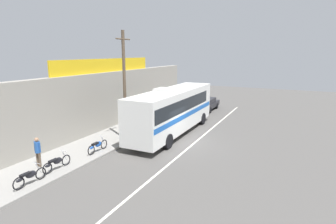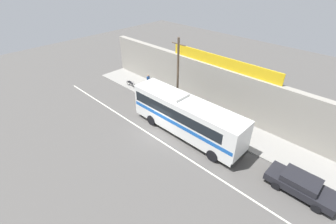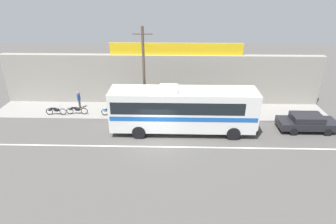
% 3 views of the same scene
% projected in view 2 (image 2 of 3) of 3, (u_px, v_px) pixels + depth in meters
% --- Properties ---
extents(ground_plane, '(70.00, 70.00, 0.00)m').
position_uv_depth(ground_plane, '(159.00, 132.00, 22.56)').
color(ground_plane, '#4F4C49').
extents(sidewalk_slab, '(30.00, 3.60, 0.14)m').
position_uv_depth(sidewalk_slab, '(193.00, 111.00, 25.66)').
color(sidewalk_slab, gray).
rests_on(sidewalk_slab, ground_plane).
extents(storefront_facade, '(30.00, 0.70, 4.80)m').
position_uv_depth(storefront_facade, '(207.00, 85.00, 25.70)').
color(storefront_facade, gray).
rests_on(storefront_facade, ground_plane).
extents(storefront_billboard, '(12.17, 0.12, 1.10)m').
position_uv_depth(storefront_billboard, '(222.00, 62.00, 23.29)').
color(storefront_billboard, gold).
rests_on(storefront_billboard, storefront_facade).
extents(road_center_stripe, '(30.00, 0.14, 0.01)m').
position_uv_depth(road_center_stripe, '(153.00, 136.00, 22.07)').
color(road_center_stripe, silver).
rests_on(road_center_stripe, ground_plane).
extents(intercity_bus, '(11.29, 2.61, 3.78)m').
position_uv_depth(intercity_bus, '(186.00, 115.00, 21.28)').
color(intercity_bus, silver).
rests_on(intercity_bus, ground_plane).
extents(parked_car, '(4.55, 1.92, 1.37)m').
position_uv_depth(parked_car, '(301.00, 185.00, 16.38)').
color(parked_car, black).
rests_on(parked_car, ground_plane).
extents(utility_pole, '(1.60, 0.22, 7.76)m').
position_uv_depth(utility_pole, '(178.00, 76.00, 23.41)').
color(utility_pole, brown).
rests_on(utility_pole, sidewalk_slab).
extents(motorcycle_black, '(1.87, 0.56, 0.94)m').
position_uv_depth(motorcycle_black, '(158.00, 97.00, 27.21)').
color(motorcycle_black, black).
rests_on(motorcycle_black, sidewalk_slab).
extents(motorcycle_green, '(1.91, 0.56, 0.94)m').
position_uv_depth(motorcycle_green, '(142.00, 88.00, 29.17)').
color(motorcycle_green, black).
rests_on(motorcycle_green, sidewalk_slab).
extents(motorcycle_blue, '(1.84, 0.56, 0.94)m').
position_uv_depth(motorcycle_blue, '(131.00, 83.00, 30.13)').
color(motorcycle_blue, black).
rests_on(motorcycle_blue, sidewalk_slab).
extents(pedestrian_by_curb, '(0.30, 0.48, 1.69)m').
position_uv_depth(pedestrian_by_curb, '(238.00, 123.00, 21.87)').
color(pedestrian_by_curb, black).
rests_on(pedestrian_by_curb, sidewalk_slab).
extents(pedestrian_far_left, '(0.30, 0.48, 1.65)m').
position_uv_depth(pedestrian_far_left, '(200.00, 107.00, 24.35)').
color(pedestrian_far_left, black).
rests_on(pedestrian_far_left, sidewalk_slab).
extents(pedestrian_far_right, '(0.30, 0.48, 1.69)m').
position_uv_depth(pedestrian_far_right, '(148.00, 80.00, 29.68)').
color(pedestrian_far_right, brown).
rests_on(pedestrian_far_right, sidewalk_slab).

